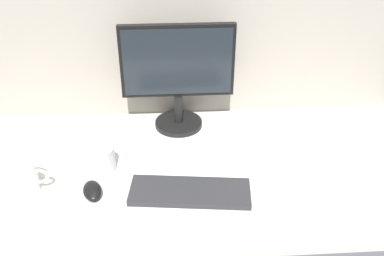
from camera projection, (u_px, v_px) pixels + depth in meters
ground_plane at (171, 167)px, 152.59cm from camera, size 180.00×80.00×3.00cm
cubicle_wall_back at (167, 45)px, 168.96cm from camera, size 180.00×5.00×55.30cm
monitor at (178, 72)px, 161.61cm from camera, size 41.06×18.00×39.95cm
keyboard at (190, 192)px, 137.59cm from camera, size 38.24×17.13×2.00cm
mouse at (92, 191)px, 137.03cm from camera, size 7.81×10.69×3.40cm
mug_steel at (103, 159)px, 146.61cm from camera, size 8.04×8.04×8.68cm
mug_ceramic_white at (23, 178)px, 136.96cm from camera, size 12.45×8.96×9.98cm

